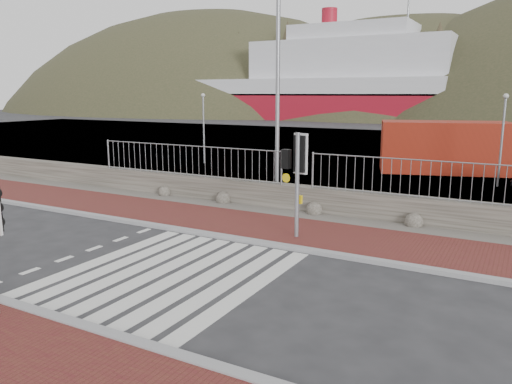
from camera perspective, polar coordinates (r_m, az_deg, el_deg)
The scene contains 14 objects.
ground at distance 11.99m, azimuth -9.75°, elevation -9.13°, with size 220.00×220.00×0.00m, color #28282B.
sidewalk_far at distance 15.57m, azimuth 0.60°, elevation -4.03°, with size 40.00×3.00×0.08m, color maroon.
kerb_near at distance 10.00m, azimuth -20.80°, elevation -13.70°, with size 40.00×0.25×0.12m, color gray.
kerb_far at distance 14.31m, azimuth -2.25°, elevation -5.37°, with size 40.00×0.25×0.12m, color gray.
zebra_crossing at distance 11.99m, azimuth -9.75°, elevation -9.11°, with size 4.62×5.60×0.01m.
gravel_strip at distance 17.30m, azimuth 3.73°, elevation -2.52°, with size 40.00×1.50×0.06m, color #59544C.
stone_wall at distance 17.92m, azimuth 4.83°, elevation -0.68°, with size 40.00×0.60×0.90m, color #48443B.
railing at distance 17.55m, azimuth 4.71°, elevation 3.61°, with size 18.07×0.07×1.22m.
quay at distance 37.55m, azimuth 17.77°, elevation 4.39°, with size 120.00×40.00×0.50m, color #4C4C4F.
water at distance 72.11m, azimuth 23.28°, elevation 7.06°, with size 220.00×50.00×0.05m, color #3F4C54.
ferry at distance 82.96m, azimuth 6.43°, elevation 12.04°, with size 50.00×16.00×20.00m.
traffic_signal_far at distance 14.05m, azimuth 4.62°, elevation 3.40°, with size 0.75×0.33×3.07m.
streetlight at distance 18.79m, azimuth 2.99°, elevation 13.91°, with size 1.84×0.76×8.92m.
shipping_container at distance 28.26m, azimuth 20.67°, elevation 4.83°, with size 6.40×2.67×2.67m, color maroon.
Camera 1 is at (7.09, -8.74, 4.15)m, focal length 35.00 mm.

